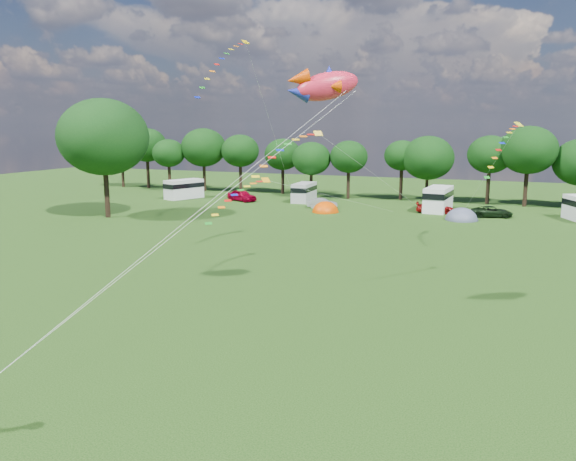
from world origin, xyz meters
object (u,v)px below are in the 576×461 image
at_px(car_a, 242,195).
at_px(tent_greyblue, 461,220).
at_px(campervan_b, 304,192).
at_px(car_d, 492,212).
at_px(campervan_a, 184,188).
at_px(tent_orange, 325,212).
at_px(fish_kite, 322,86).
at_px(car_c, 435,208).
at_px(campervan_c, 438,198).
at_px(big_tree, 103,137).
at_px(car_b, 322,203).

height_order(car_a, tent_greyblue, car_a).
relative_size(campervan_b, tent_greyblue, 1.35).
distance_m(car_d, campervan_a, 41.67).
height_order(campervan_a, tent_orange, campervan_a).
distance_m(campervan_b, tent_greyblue, 22.89).
xyz_separation_m(campervan_b, fish_kite, (16.95, -44.02, 10.87)).
height_order(car_c, tent_greyblue, tent_greyblue).
bearing_deg(campervan_a, car_c, -70.21).
distance_m(campervan_c, tent_greyblue, 6.77).
relative_size(big_tree, campervan_b, 2.49).
distance_m(car_a, car_d, 32.76).
distance_m(big_tree, car_c, 39.11).
distance_m(campervan_a, campervan_b, 17.42).
bearing_deg(tent_orange, big_tree, -149.42).
bearing_deg(campervan_c, fish_kite, -177.07).
relative_size(big_tree, fish_kite, 3.40).
relative_size(big_tree, campervan_a, 2.20).
bearing_deg(big_tree, car_b, 37.80).
bearing_deg(car_b, big_tree, 121.13).
distance_m(campervan_b, fish_kite, 48.40).
distance_m(tent_orange, fish_kite, 39.72).
distance_m(car_c, tent_greyblue, 5.27).
bearing_deg(campervan_a, campervan_b, -58.57).
distance_m(big_tree, tent_greyblue, 40.77).
distance_m(car_a, fish_kite, 49.78).
xyz_separation_m(campervan_b, campervan_c, (18.18, -2.19, 0.21)).
height_order(car_d, tent_greyblue, tent_greyblue).
distance_m(car_c, campervan_a, 35.23).
height_order(car_a, car_c, car_a).
bearing_deg(campervan_c, campervan_b, 87.76).
bearing_deg(car_c, big_tree, 108.89).
xyz_separation_m(tent_orange, fish_kite, (11.30, -36.07, 12.22)).
xyz_separation_m(big_tree, car_c, (34.25, 16.94, -8.37)).
xyz_separation_m(big_tree, tent_orange, (21.81, 12.89, -9.00)).
xyz_separation_m(campervan_a, tent_greyblue, (38.57, -4.76, -1.44)).
distance_m(car_c, tent_orange, 13.09).
distance_m(car_b, tent_greyblue, 17.42).
bearing_deg(car_a, campervan_b, -50.25).
bearing_deg(car_b, tent_greyblue, -106.36).
distance_m(car_a, car_c, 26.32).
height_order(campervan_b, tent_orange, campervan_b).
bearing_deg(car_b, car_a, 72.60).
bearing_deg(tent_orange, car_b, 114.76).
height_order(campervan_b, fish_kite, fish_kite).
bearing_deg(tent_greyblue, car_d, 47.15).
bearing_deg(campervan_b, tent_orange, -147.36).
bearing_deg(tent_orange, tent_greyblue, 0.15).
bearing_deg(campervan_c, car_c, -178.78).
xyz_separation_m(car_d, tent_greyblue, (-3.06, -3.30, -0.61)).
xyz_separation_m(tent_orange, tent_greyblue, (15.79, 0.04, -0.00)).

